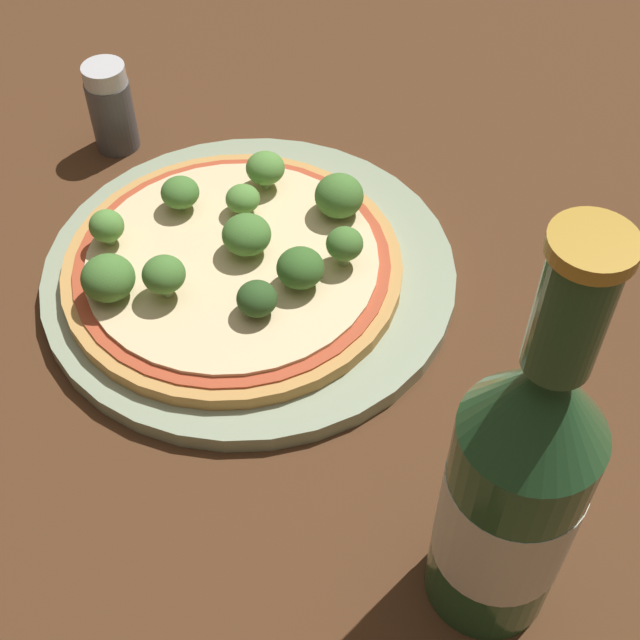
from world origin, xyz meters
TOP-DOWN VIEW (x-y plane):
  - ground_plane at (0.00, 0.00)m, footprint 3.00×3.00m
  - plate at (0.01, -0.02)m, footprint 0.27×0.27m
  - pizza at (0.00, -0.03)m, footprint 0.22×0.22m
  - broccoli_floret_0 at (-0.05, -0.00)m, footprint 0.03×0.03m
  - broccoli_floret_1 at (-0.08, -0.05)m, footprint 0.02×0.02m
  - broccoli_floret_2 at (0.01, -0.02)m, footprint 0.03×0.03m
  - broccoli_floret_3 at (-0.01, 0.04)m, footprint 0.03×0.03m
  - broccoli_floret_4 at (0.04, -0.06)m, footprint 0.02×0.02m
  - broccoli_floret_5 at (-0.05, -0.09)m, footprint 0.03×0.03m
  - broccoli_floret_6 at (-0.01, 0.01)m, footprint 0.02×0.02m
  - broccoli_floret_7 at (-0.02, -0.07)m, footprint 0.03×0.03m
  - broccoli_floret_8 at (0.04, 0.04)m, footprint 0.03×0.03m
  - broccoli_floret_9 at (0.05, -0.03)m, footprint 0.03×0.03m
  - broccoli_floret_10 at (0.07, 0.00)m, footprint 0.02×0.02m
  - beer_bottle at (0.22, -0.15)m, footprint 0.06×0.06m
  - pepper_shaker at (-0.15, 0.06)m, footprint 0.03×0.03m

SIDE VIEW (x-z plane):
  - ground_plane at x=0.00m, z-range 0.00..0.00m
  - plate at x=0.01m, z-range 0.00..0.01m
  - pizza at x=0.00m, z-range 0.01..0.03m
  - pepper_shaker at x=-0.15m, z-range 0.00..0.07m
  - broccoli_floret_6 at x=-0.01m, z-range 0.03..0.05m
  - broccoli_floret_4 at x=0.04m, z-range 0.03..0.05m
  - broccoli_floret_0 at x=-0.05m, z-range 0.03..0.05m
  - broccoli_floret_1 at x=-0.08m, z-range 0.03..0.05m
  - broccoli_floret_5 at x=-0.05m, z-range 0.03..0.05m
  - broccoli_floret_8 at x=0.04m, z-range 0.03..0.05m
  - broccoli_floret_9 at x=0.05m, z-range 0.03..0.05m
  - broccoli_floret_2 at x=0.01m, z-range 0.03..0.05m
  - broccoli_floret_3 at x=-0.01m, z-range 0.03..0.05m
  - broccoli_floret_10 at x=0.07m, z-range 0.03..0.06m
  - broccoli_floret_7 at x=-0.02m, z-range 0.03..0.06m
  - beer_bottle at x=0.22m, z-range -0.03..0.21m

